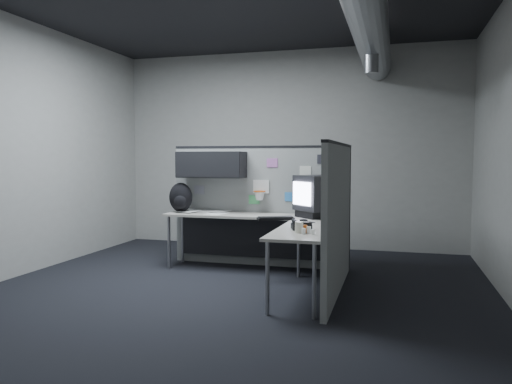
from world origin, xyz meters
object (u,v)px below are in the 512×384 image
(desk, at_px, (265,227))
(backpack, at_px, (181,198))
(phone, at_px, (301,226))
(keyboard, at_px, (276,218))
(monitor, at_px, (318,196))

(desk, bearing_deg, backpack, 166.83)
(phone, relative_size, backpack, 0.67)
(keyboard, xyz_separation_m, backpack, (-1.43, 0.46, 0.18))
(desk, height_order, monitor, monitor)
(desk, distance_m, keyboard, 0.28)
(monitor, xyz_separation_m, keyboard, (-0.44, -0.39, -0.25))
(monitor, relative_size, keyboard, 1.40)
(monitor, distance_m, phone, 1.11)
(desk, bearing_deg, phone, -54.61)
(backpack, bearing_deg, phone, -32.46)
(monitor, relative_size, backpack, 1.61)
(keyboard, relative_size, phone, 1.73)
(desk, xyz_separation_m, monitor, (0.62, 0.22, 0.39))
(monitor, bearing_deg, keyboard, -139.32)
(desk, relative_size, keyboard, 5.02)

